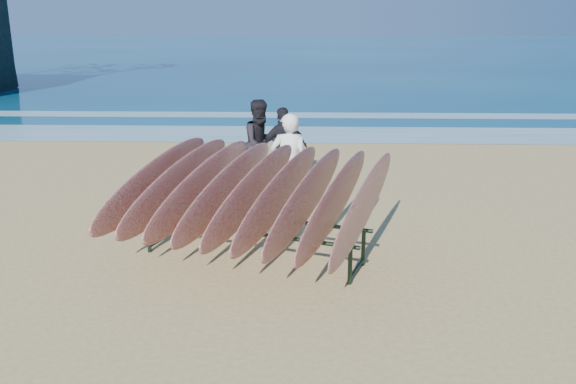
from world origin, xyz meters
name	(u,v)px	position (x,y,z in m)	size (l,w,h in m)	color
ground	(286,281)	(0.00, 0.00, 0.00)	(120.00, 120.00, 0.00)	tan
ocean	(307,50)	(0.00, 55.00, 0.01)	(160.00, 160.00, 0.00)	navy
foam_near	(299,134)	(0.00, 10.00, 0.01)	(160.00, 160.00, 0.00)	white
foam_far	(301,115)	(0.00, 13.50, 0.01)	(160.00, 160.00, 0.00)	white
surfboard_rack	(252,193)	(-0.48, 0.74, 0.95)	(4.03, 3.97, 1.57)	black
person_white	(289,164)	(-0.05, 2.78, 0.86)	(0.63, 0.41, 1.72)	white
person_dark_a	(261,144)	(-0.64, 4.48, 0.86)	(0.83, 0.65, 1.72)	black
person_dark_b	(284,149)	(-0.20, 4.24, 0.80)	(0.94, 0.39, 1.60)	black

